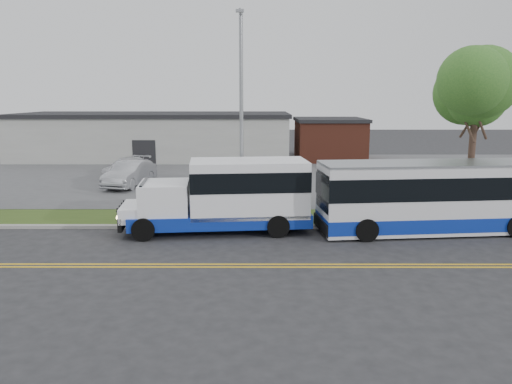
{
  "coord_description": "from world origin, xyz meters",
  "views": [
    {
      "loc": [
        3.73,
        -20.77,
        5.87
      ],
      "look_at": [
        3.69,
        1.49,
        1.6
      ],
      "focal_mm": 35.0,
      "sensor_mm": 36.0,
      "label": 1
    }
  ],
  "objects_px": {
    "tree_east": "(477,89)",
    "streetlight_near": "(241,110)",
    "transit_bus": "(446,197)",
    "parked_car_b": "(126,167)",
    "parked_car_a": "(130,174)",
    "shuttle_bus": "(230,194)"
  },
  "relations": [
    {
      "from": "tree_east",
      "to": "streetlight_near",
      "type": "bearing_deg",
      "value": -178.58
    },
    {
      "from": "transit_bus",
      "to": "parked_car_b",
      "type": "distance_m",
      "value": 23.6
    },
    {
      "from": "tree_east",
      "to": "streetlight_near",
      "type": "xyz_separation_m",
      "value": [
        -11.0,
        -0.27,
        -0.97
      ]
    },
    {
      "from": "tree_east",
      "to": "parked_car_a",
      "type": "bearing_deg",
      "value": 155.8
    },
    {
      "from": "tree_east",
      "to": "streetlight_near",
      "type": "relative_size",
      "value": 0.88
    },
    {
      "from": "tree_east",
      "to": "streetlight_near",
      "type": "height_order",
      "value": "streetlight_near"
    },
    {
      "from": "shuttle_bus",
      "to": "parked_car_a",
      "type": "height_order",
      "value": "shuttle_bus"
    },
    {
      "from": "streetlight_near",
      "to": "parked_car_a",
      "type": "xyz_separation_m",
      "value": [
        -7.57,
        8.62,
        -4.31
      ]
    },
    {
      "from": "shuttle_bus",
      "to": "parked_car_b",
      "type": "bearing_deg",
      "value": 113.71
    },
    {
      "from": "shuttle_bus",
      "to": "parked_car_a",
      "type": "relative_size",
      "value": 1.68
    },
    {
      "from": "streetlight_near",
      "to": "parked_car_b",
      "type": "xyz_separation_m",
      "value": [
        -8.96,
        13.15,
        -4.47
      ]
    },
    {
      "from": "tree_east",
      "to": "transit_bus",
      "type": "xyz_separation_m",
      "value": [
        -2.0,
        -2.4,
        -4.64
      ]
    },
    {
      "from": "tree_east",
      "to": "parked_car_b",
      "type": "bearing_deg",
      "value": 147.17
    },
    {
      "from": "parked_car_a",
      "to": "parked_car_b",
      "type": "bearing_deg",
      "value": 117.89
    },
    {
      "from": "tree_east",
      "to": "transit_bus",
      "type": "distance_m",
      "value": 5.59
    },
    {
      "from": "streetlight_near",
      "to": "parked_car_b",
      "type": "relative_size",
      "value": 2.09
    },
    {
      "from": "parked_car_a",
      "to": "parked_car_b",
      "type": "distance_m",
      "value": 4.74
    },
    {
      "from": "shuttle_bus",
      "to": "transit_bus",
      "type": "relative_size",
      "value": 0.74
    },
    {
      "from": "parked_car_b",
      "to": "streetlight_near",
      "type": "bearing_deg",
      "value": -36.73
    },
    {
      "from": "tree_east",
      "to": "shuttle_bus",
      "type": "distance_m",
      "value": 12.52
    },
    {
      "from": "parked_car_a",
      "to": "parked_car_b",
      "type": "relative_size",
      "value": 1.11
    },
    {
      "from": "parked_car_a",
      "to": "tree_east",
      "type": "bearing_deg",
      "value": -13.33
    }
  ]
}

